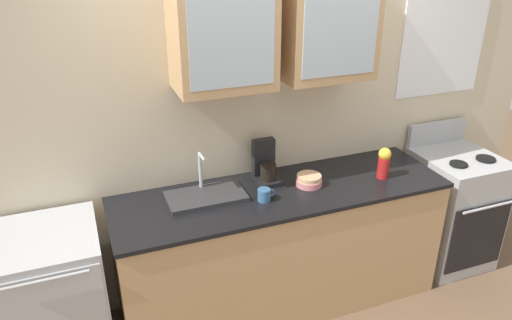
{
  "coord_description": "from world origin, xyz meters",
  "views": [
    {
      "loc": [
        -1.2,
        -2.61,
        2.5
      ],
      "look_at": [
        -0.19,
        0.0,
        1.18
      ],
      "focal_mm": 34.41,
      "sensor_mm": 36.0,
      "label": 1
    }
  ],
  "objects_px": {
    "vase": "(384,162)",
    "dishwasher": "(58,300)",
    "stove_range": "(451,208)",
    "bowl_stack": "(309,180)",
    "sink_faucet": "(206,195)",
    "coffee_maker": "(265,166)",
    "cup_near_sink": "(264,195)"
  },
  "relations": [
    {
      "from": "coffee_maker",
      "to": "sink_faucet",
      "type": "bearing_deg",
      "value": -167.81
    },
    {
      "from": "coffee_maker",
      "to": "vase",
      "type": "bearing_deg",
      "value": -18.37
    },
    {
      "from": "vase",
      "to": "bowl_stack",
      "type": "bearing_deg",
      "value": 171.09
    },
    {
      "from": "vase",
      "to": "dishwasher",
      "type": "relative_size",
      "value": 0.24
    },
    {
      "from": "bowl_stack",
      "to": "cup_near_sink",
      "type": "xyz_separation_m",
      "value": [
        -0.36,
        -0.09,
        0.0
      ]
    },
    {
      "from": "dishwasher",
      "to": "coffee_maker",
      "type": "distance_m",
      "value": 1.55
    },
    {
      "from": "bowl_stack",
      "to": "dishwasher",
      "type": "xyz_separation_m",
      "value": [
        -1.68,
        -0.01,
        -0.5
      ]
    },
    {
      "from": "dishwasher",
      "to": "sink_faucet",
      "type": "bearing_deg",
      "value": 5.07
    },
    {
      "from": "sink_faucet",
      "to": "coffee_maker",
      "type": "relative_size",
      "value": 1.73
    },
    {
      "from": "bowl_stack",
      "to": "sink_faucet",
      "type": "bearing_deg",
      "value": 173.76
    },
    {
      "from": "stove_range",
      "to": "sink_faucet",
      "type": "xyz_separation_m",
      "value": [
        -2.0,
        0.08,
        0.48
      ]
    },
    {
      "from": "stove_range",
      "to": "vase",
      "type": "xyz_separation_m",
      "value": [
        -0.76,
        -0.08,
        0.57
      ]
    },
    {
      "from": "sink_faucet",
      "to": "coffee_maker",
      "type": "height_order",
      "value": "coffee_maker"
    },
    {
      "from": "dishwasher",
      "to": "coffee_maker",
      "type": "relative_size",
      "value": 3.19
    },
    {
      "from": "vase",
      "to": "dishwasher",
      "type": "bearing_deg",
      "value": 178.08
    },
    {
      "from": "stove_range",
      "to": "bowl_stack",
      "type": "height_order",
      "value": "stove_range"
    },
    {
      "from": "sink_faucet",
      "to": "stove_range",
      "type": "bearing_deg",
      "value": -2.36
    },
    {
      "from": "coffee_maker",
      "to": "bowl_stack",
      "type": "bearing_deg",
      "value": -35.34
    },
    {
      "from": "bowl_stack",
      "to": "vase",
      "type": "relative_size",
      "value": 0.8
    },
    {
      "from": "sink_faucet",
      "to": "bowl_stack",
      "type": "relative_size",
      "value": 2.82
    },
    {
      "from": "sink_faucet",
      "to": "cup_near_sink",
      "type": "distance_m",
      "value": 0.38
    },
    {
      "from": "vase",
      "to": "dishwasher",
      "type": "xyz_separation_m",
      "value": [
        -2.21,
        0.07,
        -0.58
      ]
    },
    {
      "from": "bowl_stack",
      "to": "dishwasher",
      "type": "relative_size",
      "value": 0.19
    },
    {
      "from": "cup_near_sink",
      "to": "dishwasher",
      "type": "xyz_separation_m",
      "value": [
        -1.32,
        0.08,
        -0.5
      ]
    },
    {
      "from": "stove_range",
      "to": "coffee_maker",
      "type": "distance_m",
      "value": 1.65
    },
    {
      "from": "bowl_stack",
      "to": "dishwasher",
      "type": "distance_m",
      "value": 1.75
    },
    {
      "from": "stove_range",
      "to": "sink_faucet",
      "type": "relative_size",
      "value": 2.2
    },
    {
      "from": "stove_range",
      "to": "bowl_stack",
      "type": "bearing_deg",
      "value": 179.76
    },
    {
      "from": "bowl_stack",
      "to": "cup_near_sink",
      "type": "bearing_deg",
      "value": -166.66
    },
    {
      "from": "stove_range",
      "to": "coffee_maker",
      "type": "relative_size",
      "value": 3.81
    },
    {
      "from": "bowl_stack",
      "to": "cup_near_sink",
      "type": "relative_size",
      "value": 1.52
    },
    {
      "from": "cup_near_sink",
      "to": "coffee_maker",
      "type": "xyz_separation_m",
      "value": [
        0.11,
        0.26,
        0.07
      ]
    }
  ]
}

